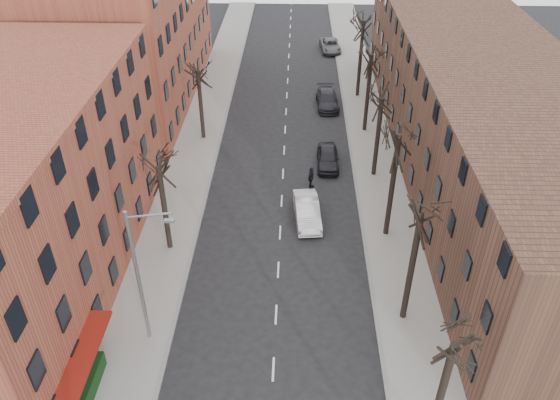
{
  "coord_description": "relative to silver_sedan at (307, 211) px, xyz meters",
  "views": [
    {
      "loc": [
        0.95,
        -11.02,
        24.53
      ],
      "look_at": [
        0.04,
        18.38,
        4.0
      ],
      "focal_mm": 35.0,
      "sensor_mm": 36.0,
      "label": 1
    }
  ],
  "objects": [
    {
      "name": "parked_car_far",
      "position": [
        3.35,
        36.45,
        -0.1
      ],
      "size": [
        2.78,
        5.32,
        1.43
      ],
      "primitive_type": "imported",
      "rotation": [
        0.0,
        0.0,
        0.08
      ],
      "color": "#54555B",
      "rests_on": "ground"
    },
    {
      "name": "tree_left_b",
      "position": [
        -9.55,
        12.42,
        -0.82
      ],
      "size": [
        5.2,
        5.2,
        9.5
      ],
      "primitive_type": null,
      "color": "black",
      "rests_on": "ground"
    },
    {
      "name": "building_right",
      "position": [
        14.05,
        8.42,
        4.18
      ],
      "size": [
        12.0,
        50.0,
        10.0
      ],
      "primitive_type": "cube",
      "color": "#523426",
      "rests_on": "ground"
    },
    {
      "name": "pedestrian_crossing",
      "position": [
        0.36,
        4.39,
        0.14
      ],
      "size": [
        0.85,
        1.21,
        1.91
      ],
      "primitive_type": "imported",
      "rotation": [
        0.0,
        0.0,
        1.19
      ],
      "color": "black",
      "rests_on": "ground"
    },
    {
      "name": "streetlight",
      "position": [
        -8.98,
        -11.58,
        4.2
      ],
      "size": [
        2.45,
        0.22,
        9.03
      ],
      "color": "slate",
      "rests_on": "ground"
    },
    {
      "name": "building_left_far",
      "position": [
        -17.95,
        22.42,
        6.18
      ],
      "size": [
        12.0,
        28.0,
        14.0
      ],
      "primitive_type": "cube",
      "color": "brown",
      "rests_on": "ground"
    },
    {
      "name": "tree_right_d",
      "position": [
        5.65,
        6.42,
        -0.82
      ],
      "size": [
        5.2,
        5.2,
        10.0
      ],
      "primitive_type": null,
      "color": "black",
      "rests_on": "ground"
    },
    {
      "name": "sidewalk_right",
      "position": [
        6.05,
        13.42,
        -0.74
      ],
      "size": [
        4.0,
        90.0,
        0.15
      ],
      "primitive_type": "cube",
      "color": "gray",
      "rests_on": "ground"
    },
    {
      "name": "silver_sedan",
      "position": [
        0.0,
        0.0,
        0.0
      ],
      "size": [
        2.21,
        5.11,
        1.63
      ],
      "primitive_type": "imported",
      "rotation": [
        0.0,
        0.0,
        0.1
      ],
      "color": "silver",
      "rests_on": "ground"
    },
    {
      "name": "tree_right_f",
      "position": [
        5.65,
        22.42,
        -0.82
      ],
      "size": [
        5.2,
        5.2,
        11.6
      ],
      "primitive_type": null,
      "color": "black",
      "rests_on": "ground"
    },
    {
      "name": "tree_right_e",
      "position": [
        5.65,
        14.42,
        -0.82
      ],
      "size": [
        5.2,
        5.2,
        10.8
      ],
      "primitive_type": null,
      "color": "black",
      "rests_on": "ground"
    },
    {
      "name": "parked_car_near",
      "position": [
        1.85,
        7.9,
        -0.04
      ],
      "size": [
        1.86,
        4.57,
        1.55
      ],
      "primitive_type": "imported",
      "rotation": [
        0.0,
        0.0,
        -0.0
      ],
      "color": "black",
      "rests_on": "ground"
    },
    {
      "name": "tree_left_a",
      "position": [
        -9.55,
        -3.58,
        -0.82
      ],
      "size": [
        5.2,
        5.2,
        9.5
      ],
      "primitive_type": null,
      "color": "black",
      "rests_on": "ground"
    },
    {
      "name": "tree_right_b",
      "position": [
        5.65,
        -9.58,
        -0.82
      ],
      "size": [
        5.2,
        5.2,
        10.8
      ],
      "primitive_type": null,
      "color": "black",
      "rests_on": "ground"
    },
    {
      "name": "awning_left",
      "position": [
        -11.35,
        -15.58,
        -0.82
      ],
      "size": [
        1.2,
        7.0,
        0.15
      ],
      "primitive_type": "cube",
      "color": "maroon",
      "rests_on": "ground"
    },
    {
      "name": "parked_car_mid",
      "position": [
        2.29,
        19.76,
        -0.05
      ],
      "size": [
        2.44,
        5.4,
        1.53
      ],
      "primitive_type": "imported",
      "rotation": [
        0.0,
        0.0,
        0.05
      ],
      "color": "black",
      "rests_on": "ground"
    },
    {
      "name": "building_left_near",
      "position": [
        -17.95,
        -6.58,
        5.18
      ],
      "size": [
        12.0,
        26.0,
        12.0
      ],
      "primitive_type": "cube",
      "color": "brown",
      "rests_on": "ground"
    },
    {
      "name": "sidewalk_left",
      "position": [
        -9.95,
        13.42,
        -0.74
      ],
      "size": [
        4.0,
        90.0,
        0.15
      ],
      "primitive_type": "cube",
      "color": "gray",
      "rests_on": "ground"
    },
    {
      "name": "tree_right_c",
      "position": [
        5.65,
        -1.58,
        -0.82
      ],
      "size": [
        5.2,
        5.2,
        11.6
      ],
      "primitive_type": null,
      "color": "black",
      "rests_on": "ground"
    }
  ]
}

